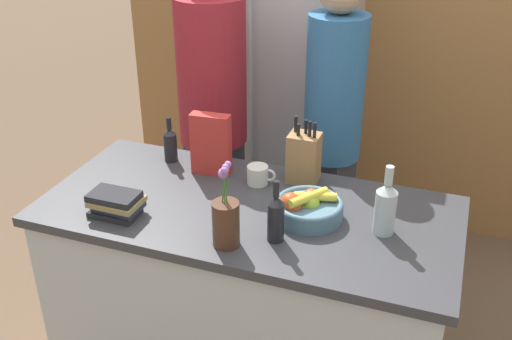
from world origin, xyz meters
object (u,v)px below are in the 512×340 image
(knife_block, at_px, (304,157))
(cereal_box, at_px, (211,144))
(fruit_bowl, at_px, (307,207))
(bottle_vinegar, at_px, (170,144))
(person_in_blue, at_px, (333,125))
(coffee_mug, at_px, (258,175))
(bottle_wine, at_px, (386,207))
(person_at_sink, at_px, (213,112))
(book_stack, at_px, (116,204))
(flower_vase, at_px, (226,220))
(refrigerator, at_px, (279,81))
(bottle_oil, at_px, (276,217))

(knife_block, bearing_deg, cereal_box, -170.23)
(fruit_bowl, distance_m, bottle_vinegar, 0.77)
(cereal_box, relative_size, person_in_blue, 0.16)
(coffee_mug, distance_m, person_in_blue, 0.56)
(cereal_box, relative_size, bottle_wine, 1.01)
(knife_block, height_order, person_in_blue, person_in_blue)
(fruit_bowl, relative_size, person_at_sink, 0.15)
(coffee_mug, distance_m, bottle_wine, 0.60)
(book_stack, bearing_deg, flower_vase, -4.87)
(refrigerator, bearing_deg, person_in_blue, -51.27)
(refrigerator, relative_size, person_in_blue, 1.13)
(bottle_oil, distance_m, person_at_sink, 1.02)
(bottle_vinegar, relative_size, bottle_wine, 0.77)
(person_in_blue, bearing_deg, bottle_wine, -34.80)
(knife_block, distance_m, bottle_vinegar, 0.62)
(bottle_oil, height_order, bottle_vinegar, bottle_oil)
(person_at_sink, bearing_deg, book_stack, -88.32)
(coffee_mug, height_order, bottle_oil, bottle_oil)
(cereal_box, distance_m, coffee_mug, 0.25)
(knife_block, xyz_separation_m, book_stack, (-0.61, -0.52, -0.06))
(bottle_oil, xyz_separation_m, bottle_vinegar, (-0.65, 0.45, -0.01))
(coffee_mug, bearing_deg, flower_vase, -84.35)
(knife_block, height_order, bottle_vinegar, knife_block)
(refrigerator, relative_size, bottle_wine, 7.11)
(person_at_sink, bearing_deg, bottle_wine, -29.40)
(coffee_mug, xyz_separation_m, person_in_blue, (0.20, 0.52, 0.05))
(bottle_wine, bearing_deg, person_at_sink, 146.76)
(flower_vase, height_order, person_at_sink, person_at_sink)
(bottle_vinegar, bearing_deg, person_at_sink, 82.28)
(cereal_box, height_order, bottle_oil, cereal_box)
(cereal_box, height_order, book_stack, cereal_box)
(knife_block, height_order, cereal_box, knife_block)
(cereal_box, bearing_deg, coffee_mug, -5.38)
(refrigerator, height_order, knife_block, refrigerator)
(bottle_wine, bearing_deg, knife_block, 143.99)
(bottle_vinegar, relative_size, person_in_blue, 0.12)
(refrigerator, bearing_deg, knife_block, -66.45)
(coffee_mug, relative_size, bottle_vinegar, 0.58)
(fruit_bowl, xyz_separation_m, coffee_mug, (-0.27, 0.19, -0.01))
(fruit_bowl, relative_size, bottle_vinegar, 1.24)
(refrigerator, bearing_deg, fruit_bowl, -67.45)
(book_stack, xyz_separation_m, bottle_vinegar, (-0.02, 0.50, 0.04))
(cereal_box, height_order, person_at_sink, person_at_sink)
(bottle_wine, bearing_deg, coffee_mug, 160.97)
(cereal_box, bearing_deg, bottle_oil, -42.98)
(coffee_mug, bearing_deg, fruit_bowl, -35.54)
(bottle_vinegar, bearing_deg, refrigerator, 79.65)
(person_in_blue, bearing_deg, cereal_box, -102.41)
(fruit_bowl, bearing_deg, cereal_box, 156.66)
(flower_vase, height_order, bottle_vinegar, flower_vase)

